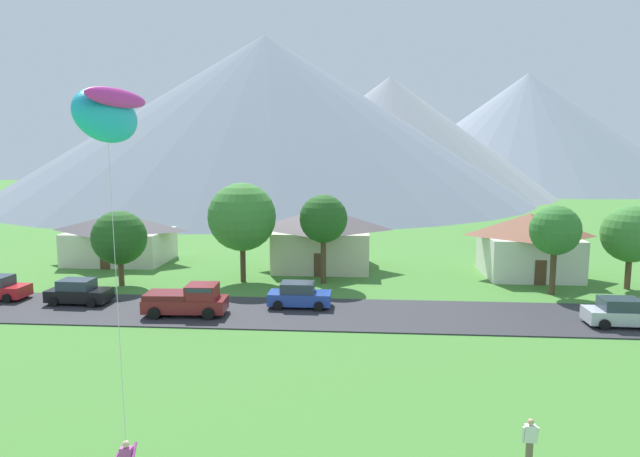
# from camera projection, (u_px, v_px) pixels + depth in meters

# --- Properties ---
(road_strip) EXTENTS (160.00, 7.08, 0.08)m
(road_strip) POSITION_uv_depth(u_px,v_px,m) (305.00, 313.00, 34.91)
(road_strip) COLOR #2D2D33
(road_strip) RESTS_ON ground
(mountain_far_west_ridge) EXTENTS (121.01, 121.01, 37.68)m
(mountain_far_west_ridge) POSITION_uv_depth(u_px,v_px,m) (266.00, 117.00, 126.55)
(mountain_far_west_ridge) COLOR slate
(mountain_far_west_ridge) RESTS_ON ground
(mountain_central_ridge) EXTENTS (79.92, 79.92, 29.46)m
(mountain_central_ridge) POSITION_uv_depth(u_px,v_px,m) (389.00, 136.00, 135.28)
(mountain_central_ridge) COLOR #8E939E
(mountain_central_ridge) RESTS_ON ground
(mountain_far_east_ridge) EXTENTS (99.10, 99.10, 35.37)m
(mountain_far_east_ridge) POSITION_uv_depth(u_px,v_px,m) (526.00, 130.00, 169.54)
(mountain_far_east_ridge) COLOR gray
(mountain_far_east_ridge) RESTS_ON ground
(house_leftmost) EXTENTS (9.08, 7.96, 5.50)m
(house_leftmost) POSITION_uv_depth(u_px,v_px,m) (322.00, 237.00, 48.72)
(house_leftmost) COLOR beige
(house_leftmost) RESTS_ON ground
(house_left_center) EXTENTS (7.90, 7.10, 5.36)m
(house_left_center) POSITION_uv_depth(u_px,v_px,m) (529.00, 244.00, 45.43)
(house_left_center) COLOR silver
(house_left_center) RESTS_ON ground
(house_right_center) EXTENTS (9.60, 7.13, 4.73)m
(house_right_center) POSITION_uv_depth(u_px,v_px,m) (120.00, 237.00, 51.35)
(house_right_center) COLOR beige
(house_right_center) RESTS_ON ground
(tree_near_left) EXTENTS (3.81, 3.81, 7.14)m
(tree_near_left) POSITION_uv_depth(u_px,v_px,m) (323.00, 219.00, 42.43)
(tree_near_left) COLOR #4C3823
(tree_near_left) RESTS_ON ground
(tree_left_of_center) EXTENTS (4.34, 4.34, 6.46)m
(tree_left_of_center) POSITION_uv_depth(u_px,v_px,m) (631.00, 234.00, 40.76)
(tree_left_of_center) COLOR brown
(tree_left_of_center) RESTS_ON ground
(tree_center) EXTENTS (4.23, 4.23, 5.94)m
(tree_center) POSITION_uv_depth(u_px,v_px,m) (119.00, 238.00, 41.89)
(tree_center) COLOR brown
(tree_center) RESTS_ON ground
(tree_right_of_center) EXTENTS (3.63, 3.63, 6.63)m
(tree_right_of_center) POSITION_uv_depth(u_px,v_px,m) (555.00, 231.00, 39.08)
(tree_right_of_center) COLOR #4C3823
(tree_right_of_center) RESTS_ON ground
(tree_near_right) EXTENTS (5.48, 5.48, 8.04)m
(tree_near_right) POSITION_uv_depth(u_px,v_px,m) (242.00, 217.00, 43.05)
(tree_near_right) COLOR #4C3823
(tree_near_right) RESTS_ON ground
(parked_car_silver_west_end) EXTENTS (4.23, 2.13, 1.68)m
(parked_car_silver_west_end) POSITION_uv_depth(u_px,v_px,m) (621.00, 313.00, 32.14)
(parked_car_silver_west_end) COLOR #B7BCC1
(parked_car_silver_west_end) RESTS_ON road_strip
(parked_car_black_mid_west) EXTENTS (4.24, 2.15, 1.68)m
(parked_car_black_mid_west) POSITION_uv_depth(u_px,v_px,m) (79.00, 292.00, 36.98)
(parked_car_black_mid_west) COLOR black
(parked_car_black_mid_west) RESTS_ON road_strip
(parked_car_blue_mid_east) EXTENTS (4.21, 2.10, 1.68)m
(parked_car_blue_mid_east) POSITION_uv_depth(u_px,v_px,m) (299.00, 295.00, 36.14)
(parked_car_blue_mid_east) COLOR #2847A8
(parked_car_blue_mid_east) RESTS_ON road_strip
(pickup_truck_maroon_west_side) EXTENTS (5.29, 2.52, 1.99)m
(pickup_truck_maroon_west_side) POSITION_uv_depth(u_px,v_px,m) (188.00, 300.00, 34.33)
(pickup_truck_maroon_west_side) COLOR maroon
(pickup_truck_maroon_west_side) RESTS_ON road_strip
(kite_flyer_with_kite) EXTENTS (3.56, 6.46, 12.79)m
(kite_flyer_with_kite) POSITION_uv_depth(u_px,v_px,m) (108.00, 118.00, 19.39)
(kite_flyer_with_kite) COLOR #70604C
(kite_flyer_with_kite) RESTS_ON ground
(watcher_person) EXTENTS (0.56, 0.24, 1.68)m
(watcher_person) POSITION_uv_depth(u_px,v_px,m) (530.00, 442.00, 17.73)
(watcher_person) COLOR #70604C
(watcher_person) RESTS_ON ground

